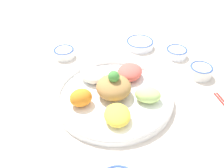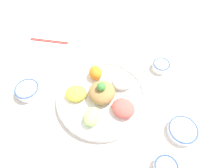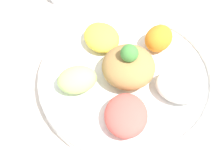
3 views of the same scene
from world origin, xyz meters
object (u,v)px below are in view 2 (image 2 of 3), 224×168
chopsticks_pair_far (49,41)px  serving_spoon_extra (5,91)px  serving_spoon_main (140,52)px  sauce_bowl_red (166,167)px  rice_bowl_blue (183,130)px  salad_platter (103,96)px  sauce_bowl_far (161,66)px  rice_bowl_plain (28,90)px

chopsticks_pair_far → serving_spoon_extra: 0.36m
chopsticks_pair_far → serving_spoon_main: (0.03, -0.51, -0.00)m
chopsticks_pair_far → serving_spoon_main: size_ratio=1.62×
serving_spoon_main → serving_spoon_extra: same height
sauce_bowl_red → rice_bowl_blue: 0.16m
salad_platter → sauce_bowl_far: 0.33m
rice_bowl_blue → serving_spoon_main: 0.46m
rice_bowl_blue → serving_spoon_extra: rice_bowl_blue is taller
rice_bowl_plain → sauce_bowl_far: size_ratio=1.28×
serving_spoon_extra → sauce_bowl_red: bearing=-9.4°
chopsticks_pair_far → serving_spoon_extra: bearing=-104.3°
chopsticks_pair_far → serving_spoon_extra: size_ratio=1.84×
sauce_bowl_far → serving_spoon_extra: sauce_bowl_far is taller
rice_bowl_plain → serving_spoon_extra: size_ratio=0.91×
sauce_bowl_red → serving_spoon_main: size_ratio=0.65×
chopsticks_pair_far → rice_bowl_plain: bearing=-85.5°
serving_spoon_extra → rice_bowl_plain: bearing=12.1°
salad_platter → serving_spoon_extra: (-0.06, 0.45, -0.02)m
salad_platter → rice_bowl_blue: 0.36m
salad_platter → rice_bowl_plain: (-0.04, 0.34, -0.00)m
sauce_bowl_far → rice_bowl_blue: bearing=-160.5°
salad_platter → chopsticks_pair_far: 0.48m
rice_bowl_blue → serving_spoon_extra: size_ratio=1.00×
salad_platter → serving_spoon_main: bearing=-21.6°
salad_platter → sauce_bowl_far: bearing=-45.9°
rice_bowl_plain → sauce_bowl_red: bearing=-106.7°
serving_spoon_extra → chopsticks_pair_far: bearing=82.9°
sauce_bowl_red → chopsticks_pair_far: sauce_bowl_red is taller
rice_bowl_blue → sauce_bowl_red: bearing=159.6°
sauce_bowl_far → serving_spoon_main: (0.09, 0.11, -0.02)m
salad_platter → sauce_bowl_red: 0.37m
sauce_bowl_red → sauce_bowl_far: bearing=6.5°
salad_platter → rice_bowl_plain: salad_platter is taller
rice_bowl_blue → rice_bowl_plain: (0.04, 0.69, 0.00)m
salad_platter → serving_spoon_extra: bearing=97.8°
rice_bowl_plain → serving_spoon_extra: (-0.02, 0.11, -0.02)m
sauce_bowl_far → serving_spoon_main: bearing=53.0°
chopsticks_pair_far → sauce_bowl_far: bearing=-8.7°
salad_platter → serving_spoon_extra: 0.46m
salad_platter → rice_bowl_blue: size_ratio=3.41×
sauce_bowl_red → rice_bowl_blue: size_ratio=0.73×
sauce_bowl_red → sauce_bowl_far: sauce_bowl_far is taller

